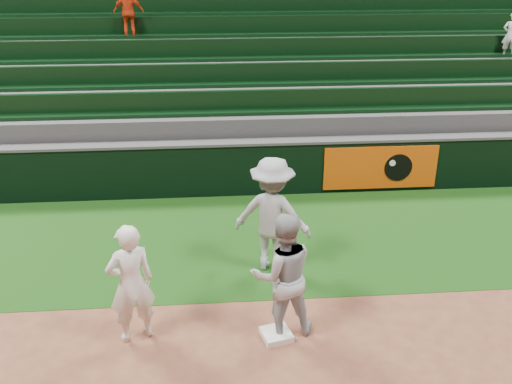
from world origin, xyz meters
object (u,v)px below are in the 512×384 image
at_px(first_baseman, 131,284).
at_px(baserunner, 283,275).
at_px(first_base, 276,334).
at_px(base_coach, 272,215).

distance_m(first_baseman, baserunner, 2.14).
distance_m(first_base, baserunner, 0.93).
xyz_separation_m(first_base, first_baseman, (-2.04, 0.17, 0.87)).
xyz_separation_m(first_base, baserunner, (0.09, 0.16, 0.91)).
height_order(first_base, first_baseman, first_baseman).
bearing_deg(first_baseman, base_coach, -163.47).
bearing_deg(base_coach, baserunner, 108.21).
relative_size(first_base, first_baseman, 0.22).
distance_m(baserunner, base_coach, 1.78).
bearing_deg(first_baseman, first_base, 152.67).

